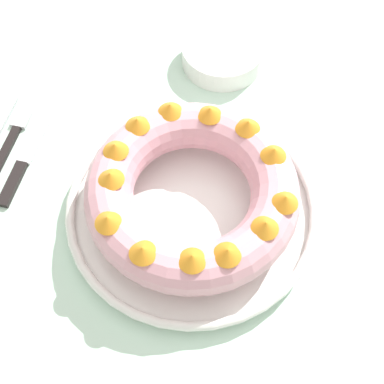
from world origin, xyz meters
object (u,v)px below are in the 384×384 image
Objects in this scene: bundt_cake at (192,191)px; side_bowl at (223,54)px; serving_dish at (192,209)px; fork at (10,141)px; cake_knife at (22,165)px.

side_bowl is (-0.02, 0.28, -0.04)m from bundt_cake.
serving_dish is 0.29m from fork.
serving_dish is at bearing -12.41° from fork.
side_bowl is (0.23, 0.26, 0.01)m from cake_knife.
bundt_cake is 0.26m from cake_knife.
bundt_cake is at bearing -128.78° from serving_dish.
bundt_cake is 0.29m from fork.
side_bowl is at bearing 44.89° from cake_knife.
bundt_cake reaches higher than fork.
serving_dish is 0.05m from bundt_cake.
side_bowl is at bearing 93.45° from bundt_cake.
fork is (-0.28, 0.05, -0.01)m from serving_dish.
serving_dish is 2.08× the size of cake_knife.
serving_dish is at bearing -7.44° from cake_knife.
side_bowl is at bearing 38.57° from fork.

